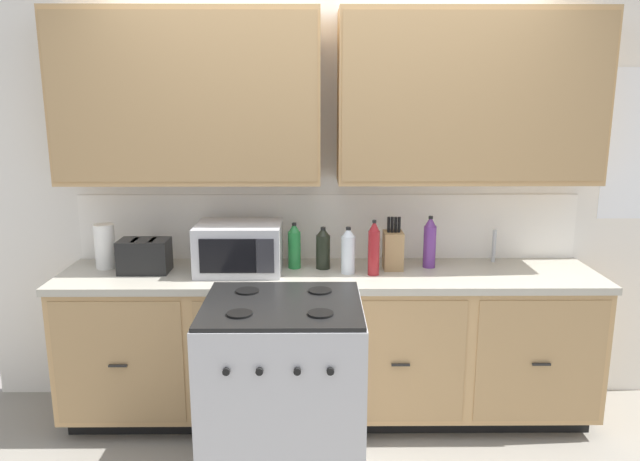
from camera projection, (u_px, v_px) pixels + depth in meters
The scene contains 14 objects.
ground_plane at pixel (330, 442), 3.38m from camera, with size 8.00×8.00×0.00m, color gray.
wall_unit at pixel (329, 138), 3.50m from camera, with size 4.24×0.40×2.50m.
counter_run at pixel (329, 343), 3.57m from camera, with size 3.07×0.64×0.90m.
stove_range at pixel (283, 394), 2.95m from camera, with size 0.76×0.68×0.95m.
microwave at pixel (239, 248), 3.45m from camera, with size 0.48×0.37×0.28m.
toaster at pixel (145, 256), 3.45m from camera, with size 0.28×0.18×0.19m.
knife_block at pixel (393, 250), 3.51m from camera, with size 0.11×0.14×0.31m.
sink_faucet at pixel (494, 246), 3.66m from camera, with size 0.02×0.02×0.20m, color #B2B5BA.
paper_towel_roll at pixel (105, 246), 3.53m from camera, with size 0.12×0.12×0.26m, color white.
bottle_red at pixel (374, 248), 3.38m from camera, with size 0.07×0.07×0.31m.
bottle_green at pixel (294, 246), 3.53m from camera, with size 0.07×0.07×0.27m.
bottle_clear at pixel (348, 251), 3.42m from camera, with size 0.08×0.08×0.27m.
bottle_dark at pixel (323, 248), 3.52m from camera, with size 0.08×0.08×0.25m.
bottle_violet at pixel (430, 242), 3.54m from camera, with size 0.07×0.07×0.31m.
Camera 1 is at (-0.08, -3.04, 1.90)m, focal length 34.01 mm.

